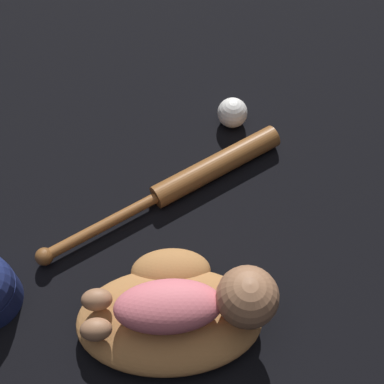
% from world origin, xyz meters
% --- Properties ---
extents(ground_plane, '(6.00, 6.00, 0.00)m').
position_xyz_m(ground_plane, '(0.00, 0.00, 0.00)').
color(ground_plane, black).
extents(baseball_glove, '(0.41, 0.33, 0.07)m').
position_xyz_m(baseball_glove, '(0.02, 0.03, 0.04)').
color(baseball_glove, '#A8703D').
rests_on(baseball_glove, ground).
extents(baby_figure, '(0.35, 0.21, 0.11)m').
position_xyz_m(baby_figure, '(0.08, 0.04, 0.12)').
color(baby_figure, '#D16670').
rests_on(baby_figure, baseball_glove).
extents(baseball_bat, '(0.42, 0.49, 0.05)m').
position_xyz_m(baseball_bat, '(-0.03, 0.35, 0.03)').
color(baseball_bat, brown).
rests_on(baseball_bat, ground).
extents(baseball, '(0.07, 0.07, 0.07)m').
position_xyz_m(baseball, '(0.01, 0.55, 0.04)').
color(baseball, white).
rests_on(baseball, ground).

